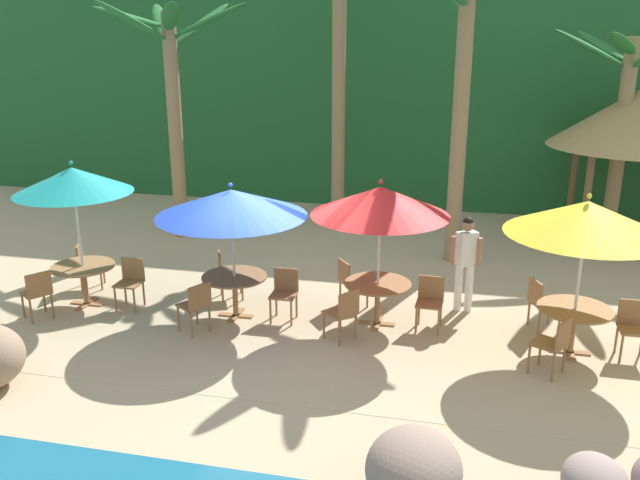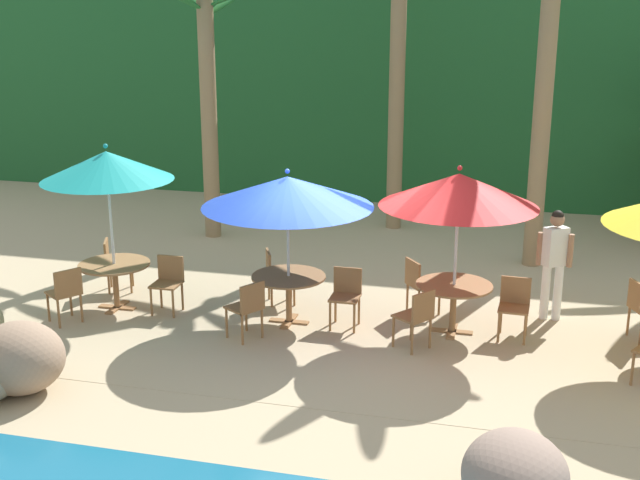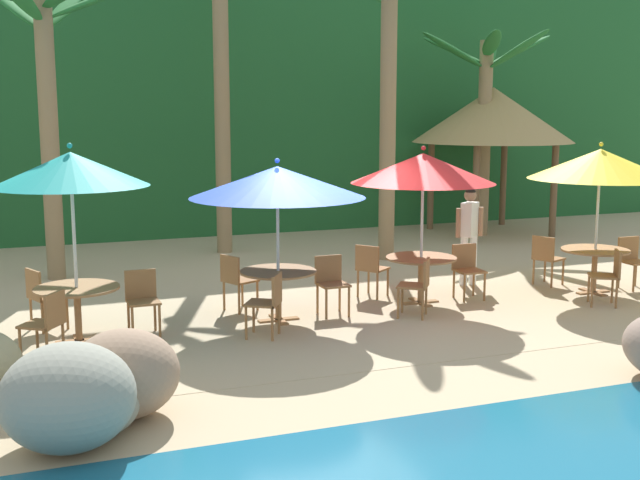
% 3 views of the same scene
% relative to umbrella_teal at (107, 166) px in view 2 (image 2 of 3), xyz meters
% --- Properties ---
extents(ground_plane, '(120.00, 120.00, 0.00)m').
position_rel_umbrella_teal_xyz_m(ground_plane, '(3.59, 0.15, -2.27)').
color(ground_plane, tan).
extents(terrace_deck, '(18.00, 5.20, 0.01)m').
position_rel_umbrella_teal_xyz_m(terrace_deck, '(3.59, 0.15, -2.26)').
color(terrace_deck, tan).
rests_on(terrace_deck, ground).
extents(foliage_backdrop, '(28.00, 2.40, 6.00)m').
position_rel_umbrella_teal_xyz_m(foliage_backdrop, '(3.59, 9.15, 0.73)').
color(foliage_backdrop, '#1E5628').
rests_on(foliage_backdrop, ground).
extents(rock_seawall, '(12.14, 2.98, 0.97)m').
position_rel_umbrella_teal_xyz_m(rock_seawall, '(1.07, -3.18, -1.88)').
color(rock_seawall, gray).
rests_on(rock_seawall, ground).
extents(umbrella_teal, '(1.98, 1.98, 2.60)m').
position_rel_umbrella_teal_xyz_m(umbrella_teal, '(0.00, 0.00, 0.00)').
color(umbrella_teal, silver).
rests_on(umbrella_teal, ground).
extents(dining_table_teal, '(1.10, 1.10, 0.74)m').
position_rel_umbrella_teal_xyz_m(dining_table_teal, '(0.00, -0.00, -1.65)').
color(dining_table_teal, olive).
rests_on(dining_table_teal, ground).
extents(chair_teal_seaward, '(0.42, 0.43, 0.87)m').
position_rel_umbrella_teal_xyz_m(chair_teal_seaward, '(0.85, 0.10, -1.75)').
color(chair_teal_seaward, olive).
rests_on(chair_teal_seaward, ground).
extents(chair_teal_inland, '(0.56, 0.55, 0.87)m').
position_rel_umbrella_teal_xyz_m(chair_teal_inland, '(-0.42, 0.75, -1.75)').
color(chair_teal_inland, olive).
rests_on(chair_teal_inland, ground).
extents(chair_teal_left, '(0.59, 0.59, 0.87)m').
position_rel_umbrella_teal_xyz_m(chair_teal_left, '(-0.40, -0.75, -1.75)').
color(chair_teal_left, olive).
rests_on(chair_teal_left, ground).
extents(umbrella_blue, '(2.49, 2.49, 2.34)m').
position_rel_umbrella_teal_xyz_m(umbrella_blue, '(2.78, 0.09, -0.26)').
color(umbrella_blue, silver).
rests_on(umbrella_blue, ground).
extents(dining_table_blue, '(1.10, 1.10, 0.74)m').
position_rel_umbrella_teal_xyz_m(dining_table_blue, '(2.78, 0.09, -1.65)').
color(dining_table_blue, olive).
rests_on(dining_table_blue, ground).
extents(chair_blue_seaward, '(0.42, 0.43, 0.87)m').
position_rel_umbrella_teal_xyz_m(chair_blue_seaward, '(3.63, 0.19, -1.75)').
color(chair_blue_seaward, olive).
rests_on(chair_blue_seaward, ground).
extents(chair_blue_inland, '(0.56, 0.56, 0.87)m').
position_rel_umbrella_teal_xyz_m(chair_blue_inland, '(2.35, 0.83, -1.75)').
color(chair_blue_inland, olive).
rests_on(chair_blue_inland, ground).
extents(chair_blue_left, '(0.59, 0.58, 0.87)m').
position_rel_umbrella_teal_xyz_m(chair_blue_left, '(2.40, -0.67, -1.75)').
color(chair_blue_left, olive).
rests_on(chair_blue_left, ground).
extents(umbrella_red, '(2.22, 2.22, 2.46)m').
position_rel_umbrella_teal_xyz_m(umbrella_red, '(5.18, 0.30, -0.15)').
color(umbrella_red, silver).
rests_on(umbrella_red, ground).
extents(dining_table_red, '(1.10, 1.10, 0.74)m').
position_rel_umbrella_teal_xyz_m(dining_table_red, '(5.18, 0.30, -1.65)').
color(dining_table_red, olive).
rests_on(dining_table_red, ground).
extents(chair_red_seaward, '(0.44, 0.45, 0.87)m').
position_rel_umbrella_teal_xyz_m(chair_red_seaward, '(6.04, 0.35, -1.75)').
color(chair_red_seaward, olive).
rests_on(chair_red_seaward, ground).
extents(chair_red_inland, '(0.59, 0.59, 0.87)m').
position_rel_umbrella_teal_xyz_m(chair_red_inland, '(4.60, 0.93, -1.75)').
color(chair_red_inland, olive).
rests_on(chair_red_inland, ground).
extents(chair_red_left, '(0.59, 0.59, 0.87)m').
position_rel_umbrella_teal_xyz_m(chair_red_left, '(4.76, -0.44, -1.75)').
color(chair_red_left, olive).
rests_on(chair_red_left, ground).
extents(palm_tree_nearest, '(3.57, 3.26, 5.34)m').
position_rel_umbrella_teal_xyz_m(palm_tree_nearest, '(-0.06, 4.27, 1.39)').
color(palm_tree_nearest, olive).
rests_on(palm_tree_nearest, ground).
extents(palm_tree_second, '(2.98, 3.02, 6.49)m').
position_rel_umbrella_teal_xyz_m(palm_tree_second, '(3.42, 5.83, 1.91)').
color(palm_tree_second, olive).
rests_on(palm_tree_second, ground).
extents(palm_tree_third, '(3.32, 3.18, 5.89)m').
position_rel_umbrella_teal_xyz_m(palm_tree_third, '(6.29, 3.91, 1.71)').
color(palm_tree_third, olive).
rests_on(palm_tree_third, ground).
extents(waiter_in_white, '(0.52, 0.36, 1.70)m').
position_rel_umbrella_teal_xyz_m(waiter_in_white, '(6.57, 1.18, -1.28)').
color(waiter_in_white, white).
rests_on(waiter_in_white, ground).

